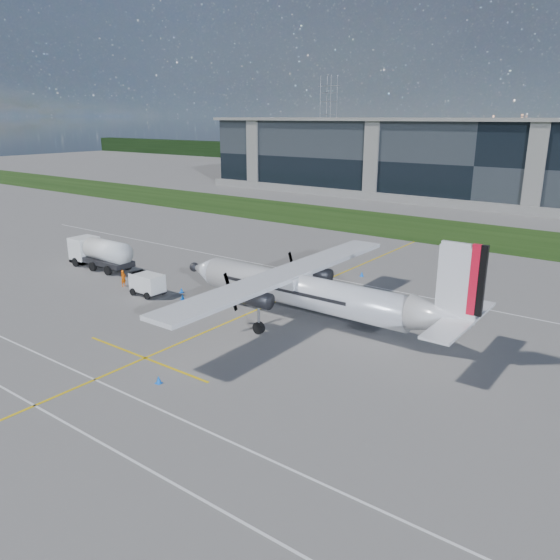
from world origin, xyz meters
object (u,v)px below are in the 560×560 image
fuel_tanker_truck (97,253)px  baggage_tug (147,284)px  pylon_west (328,119)px  turboprop_aircraft (311,274)px  safety_cone_portwing (159,380)px  safety_cone_stbdwing (362,274)px  ground_crew_person (123,277)px  safety_cone_nose_port (183,297)px  safety_cone_fwd (181,290)px

fuel_tanker_truck → baggage_tug: (11.85, -3.10, -0.64)m
pylon_west → turboprop_aircraft: size_ratio=1.10×
baggage_tug → safety_cone_portwing: baggage_tug is taller
fuel_tanker_truck → safety_cone_stbdwing: fuel_tanker_truck is taller
pylon_west → baggage_tug: pylon_west is taller
baggage_tug → ground_crew_person: baggage_tug is taller
safety_cone_stbdwing → safety_cone_nose_port: 18.80m
turboprop_aircraft → ground_crew_person: (-20.07, -2.64, -3.17)m
safety_cone_portwing → safety_cone_stbdwing: (-1.33, 28.45, 0.00)m
safety_cone_portwing → turboprop_aircraft: bearing=82.6°
ground_crew_person → turboprop_aircraft: bearing=-89.3°
pylon_west → safety_cone_stbdwing: bearing=-56.6°
ground_crew_person → safety_cone_stbdwing: (16.89, 16.92, -0.67)m
fuel_tanker_truck → safety_cone_nose_port: size_ratio=17.53×
ground_crew_person → baggage_tug: bearing=-102.0°
turboprop_aircraft → safety_cone_portwing: (-1.85, -14.17, -3.84)m
fuel_tanker_truck → baggage_tug: 12.26m
pylon_west → safety_cone_portwing: pylon_west is taller
baggage_tug → fuel_tanker_truck: bearing=165.3°
safety_cone_fwd → ground_crew_person: bearing=-162.0°
pylon_west → safety_cone_fwd: size_ratio=60.00×
pylon_west → safety_cone_fwd: 163.10m
baggage_tug → safety_cone_nose_port: baggage_tug is taller
ground_crew_person → safety_cone_portwing: bearing=-129.1°
safety_cone_fwd → safety_cone_nose_port: (1.55, -1.34, 0.00)m
ground_crew_person → safety_cone_stbdwing: bearing=-51.7°
ground_crew_person → safety_cone_fwd: (5.99, 1.95, -0.67)m
safety_cone_stbdwing → fuel_tanker_truck: bearing=-150.2°
safety_cone_portwing → safety_cone_nose_port: 16.18m
pylon_west → safety_cone_stbdwing: 155.71m
ground_crew_person → safety_cone_nose_port: ground_crew_person is taller
safety_cone_portwing → safety_cone_fwd: size_ratio=1.00×
pylon_west → baggage_tug: (72.34, -146.74, -14.00)m
pylon_west → safety_cone_nose_port: size_ratio=60.00×
safety_cone_nose_port → pylon_west: bearing=117.5°
safety_cone_fwd → baggage_tug: bearing=-130.9°
fuel_tanker_truck → ground_crew_person: 8.36m
pylon_west → ground_crew_person: 162.16m
pylon_west → fuel_tanker_truck: bearing=-67.2°
turboprop_aircraft → safety_cone_stbdwing: turboprop_aircraft is taller
ground_crew_person → safety_cone_portwing: size_ratio=3.67×
fuel_tanker_truck → safety_cone_stbdwing: bearing=29.8°
baggage_tug → safety_cone_nose_port: 3.76m
turboprop_aircraft → safety_cone_stbdwing: bearing=102.5°
pylon_west → ground_crew_person: bearing=-65.0°
fuel_tanker_truck → baggage_tug: size_ratio=2.62×
pylon_west → turboprop_aircraft: bearing=-58.4°
turboprop_aircraft → fuel_tanker_truck: 28.04m
pylon_west → baggage_tug: size_ratio=8.98×
safety_cone_fwd → pylon_west: bearing=117.2°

